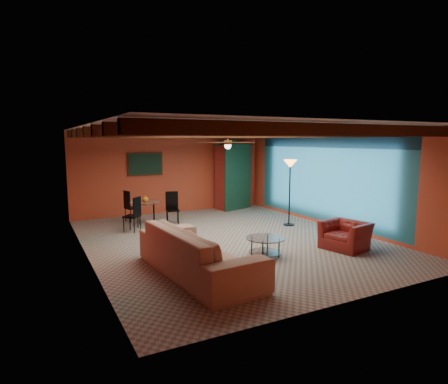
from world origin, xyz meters
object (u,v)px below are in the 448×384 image
armchair (345,235)px  floor_lamp (290,193)px  vase (145,189)px  potted_plant (234,139)px  armoire (234,177)px  dining_table (146,209)px  coffee_table (265,247)px  sofa (198,251)px

armchair → floor_lamp: 2.59m
armchair → floor_lamp: size_ratio=0.51×
vase → floor_lamp: bearing=-26.8°
potted_plant → armoire: bearing=0.0°
potted_plant → floor_lamp: bearing=-88.3°
dining_table → floor_lamp: floor_lamp is taller
coffee_table → armoire: 5.75m
potted_plant → vase: bearing=-160.2°
sofa → floor_lamp: (3.89, 2.46, 0.51)m
armoire → vase: armoire is taller
armchair → sofa: bearing=-103.7°
floor_lamp → armoire: bearing=91.7°
floor_lamp → coffee_table: bearing=-136.2°
dining_table → armchair: bearing=-52.6°
armchair → vase: vase is taller
armoire → potted_plant: bearing=0.0°
armchair → dining_table: dining_table is taller
sofa → potted_plant: 7.04m
armoire → dining_table: bearing=-178.6°
armchair → dining_table: bearing=-155.8°
armoire → vase: 3.77m
sofa → armchair: sofa is taller
sofa → vase: vase is taller
coffee_table → vase: size_ratio=4.27×
sofa → coffee_table: 1.70m
dining_table → potted_plant: (3.55, 1.28, 1.98)m
dining_table → potted_plant: 4.26m
floor_lamp → vase: bearing=153.2°
armoire → floor_lamp: 3.12m
armchair → armoire: 5.67m
armchair → vase: 5.50m
sofa → vase: bearing=-7.9°
dining_table → vase: bearing=0.0°
armchair → potted_plant: 6.01m
armchair → coffee_table: bearing=-113.5°
coffee_table → potted_plant: bearing=67.8°
armchair → potted_plant: bearing=164.3°
sofa → dining_table: size_ratio=1.62×
armoire → potted_plant: 1.34m
armchair → potted_plant: (0.24, 5.61, 2.15)m
dining_table → armoire: bearing=19.8°
floor_lamp → armchair: bearing=-97.6°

